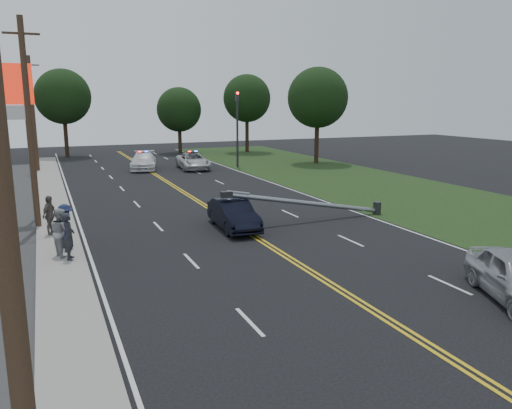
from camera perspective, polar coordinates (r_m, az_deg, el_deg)
name	(u,v)px	position (r m, az deg, el deg)	size (l,w,h in m)	color
ground	(325,281)	(17.78, 7.94, -8.66)	(120.00, 120.00, 0.00)	black
sidewalk	(58,235)	(24.97, -21.74, -3.27)	(1.80, 70.00, 0.12)	gray
grass_verge	(428,200)	(33.44, 19.02, 0.47)	(12.00, 80.00, 0.01)	black
centerline_yellow	(228,220)	(26.46, -3.27, -1.73)	(0.36, 80.00, 0.00)	gold
pylon_sign	(0,105)	(28.27, -27.24, 10.12)	(3.20, 0.35, 8.00)	gray
traffic_signal	(237,122)	(47.41, -2.15, 9.35)	(0.28, 0.41, 7.05)	#2D2D30
fallen_streetlight	(316,204)	(26.22, 6.85, 0.11)	(9.36, 0.44, 1.91)	#2D2D30
utility_pole_near	(1,198)	(6.32, -27.08, 0.64)	(1.60, 0.28, 10.00)	#382619
utility_pole_mid	(29,124)	(26.24, -24.47, 8.34)	(1.60, 0.28, 10.00)	#382619
utility_pole_far	(33,114)	(48.22, -24.09, 9.44)	(1.60, 0.28, 10.00)	#382619
tree_6	(63,97)	(60.05, -21.20, 11.42)	(6.03, 6.03, 9.68)	black
tree_7	(179,110)	(61.35, -8.79, 10.66)	(5.28, 5.28, 7.82)	black
tree_8	(247,98)	(61.62, -1.05, 12.03)	(5.73, 5.73, 9.37)	black
tree_9	(318,98)	(50.77, 7.07, 12.01)	(5.97, 5.97, 9.49)	black
crashed_sedan	(234,214)	(24.42, -2.58, -1.15)	(1.54, 4.41, 1.45)	black
emergency_a	(193,161)	(46.54, -7.21, 4.94)	(2.45, 5.32, 1.48)	silver
emergency_b	(144,161)	(47.03, -12.73, 4.88)	(2.21, 5.43, 1.58)	silver
bystander_a	(69,236)	(20.62, -20.61, -3.40)	(0.68, 0.44, 1.85)	#24252C
bystander_b	(61,232)	(21.20, -21.37, -2.96)	(0.93, 0.73, 1.92)	#9D9DA2
bystander_c	(66,226)	(22.33, -20.93, -2.30)	(1.20, 0.69, 1.85)	#1B2345
bystander_d	(50,215)	(24.75, -22.52, -1.14)	(1.07, 0.44, 1.82)	#61574D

